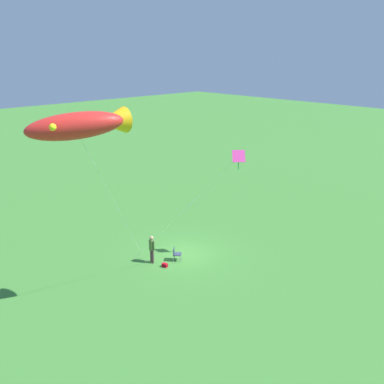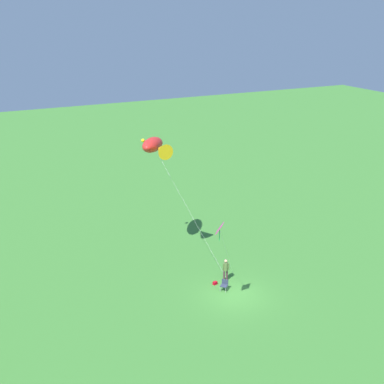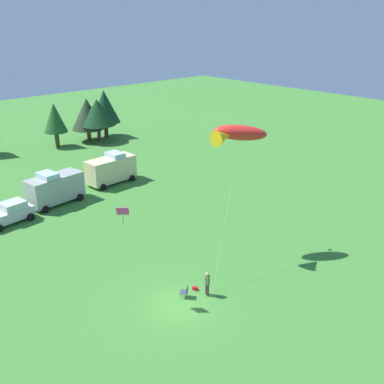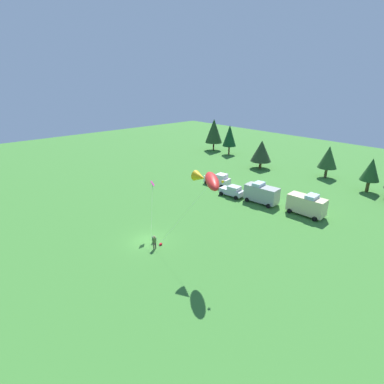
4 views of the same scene
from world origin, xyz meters
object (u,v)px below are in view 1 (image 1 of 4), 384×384
object	(u,v)px
kite_diamond_rainbow	(235,160)
person_kite_flyer	(152,247)
backpack_on_grass	(165,265)
kite_large_fish	(84,125)
folding_chair	(176,253)

from	to	relation	value
kite_diamond_rainbow	person_kite_flyer	bearing A→B (deg)	-34.98
kite_diamond_rainbow	backpack_on_grass	bearing A→B (deg)	-25.57
backpack_on_grass	kite_large_fish	bearing A→B (deg)	19.34
folding_chair	kite_large_fish	size ratio (longest dim) A/B	0.08
folding_chair	person_kite_flyer	bearing A→B (deg)	-163.65
person_kite_flyer	kite_diamond_rainbow	size ratio (longest dim) A/B	0.26
backpack_on_grass	kite_diamond_rainbow	world-z (taller)	kite_diamond_rainbow
person_kite_flyer	kite_large_fish	bearing A→B (deg)	-136.28
person_kite_flyer	kite_large_fish	distance (m)	10.66
person_kite_flyer	folding_chair	xyz separation A→B (m)	(-1.22, 0.79, -0.53)
person_kite_flyer	folding_chair	bearing A→B (deg)	-17.11
person_kite_flyer	kite_diamond_rainbow	xyz separation A→B (m)	(-4.08, 2.86, 5.17)
folding_chair	kite_large_fish	world-z (taller)	kite_large_fish
person_kite_flyer	folding_chair	size ratio (longest dim) A/B	2.12
backpack_on_grass	kite_large_fish	distance (m)	11.25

